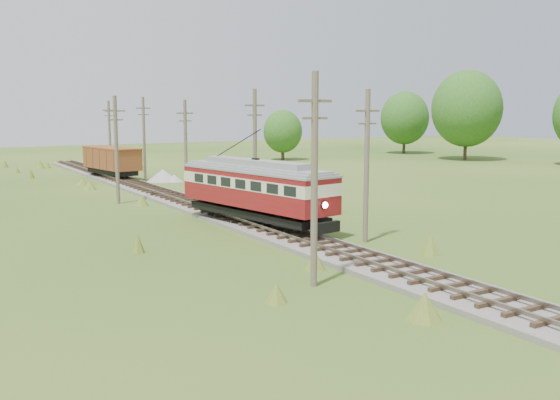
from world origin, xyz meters
TOP-DOWN VIEW (x-y plane):
  - railbed_main at (0.00, 34.00)m, footprint 3.60×96.00m
  - streetcar at (0.00, 24.96)m, footprint 5.02×12.71m
  - gondola at (-0.00, 57.87)m, footprint 4.28×9.26m
  - gravel_pile at (4.33, 53.41)m, footprint 3.54×3.75m
  - utility_pole_r_2 at (3.30, 18.00)m, footprint 1.60×0.30m
  - utility_pole_r_3 at (3.20, 31.00)m, footprint 1.60×0.30m
  - utility_pole_r_4 at (3.00, 44.00)m, footprint 1.60×0.30m
  - utility_pole_r_5 at (3.40, 57.00)m, footprint 1.60×0.30m
  - utility_pole_r_6 at (3.20, 70.00)m, footprint 1.60×0.30m
  - utility_pole_l_a at (-4.20, 12.00)m, footprint 1.60×0.30m
  - utility_pole_l_b at (-4.50, 40.00)m, footprint 1.60×0.30m
  - tree_right_4 at (54.00, 58.00)m, footprint 10.50×10.50m
  - tree_right_5 at (56.00, 74.00)m, footprint 8.40×8.40m
  - tree_mid_b at (30.00, 72.00)m, footprint 5.88×5.88m

SIDE VIEW (x-z plane):
  - railbed_main at x=0.00m, z-range -0.09..0.48m
  - gravel_pile at x=4.33m, z-range -0.04..1.25m
  - gondola at x=0.00m, z-range 0.68..3.64m
  - streetcar at x=0.00m, z-range -0.21..5.53m
  - utility_pole_r_4 at x=3.00m, z-range 0.12..8.52m
  - tree_mid_b at x=30.00m, z-range 0.54..8.12m
  - utility_pole_r_2 at x=3.30m, z-range 0.12..8.72m
  - utility_pole_l_b at x=-4.50m, z-range 0.12..8.72m
  - utility_pole_r_6 at x=3.20m, z-range 0.12..8.82m
  - utility_pole_r_5 at x=3.40m, z-range 0.13..9.03m
  - utility_pole_r_3 at x=3.20m, z-range 0.13..9.13m
  - utility_pole_l_a at x=-4.20m, z-range 0.13..9.13m
  - tree_right_5 at x=56.00m, z-range 0.78..11.60m
  - tree_right_4 at x=54.00m, z-range 0.98..14.51m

